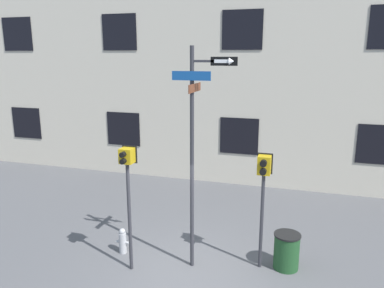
# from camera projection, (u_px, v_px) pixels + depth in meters

# --- Properties ---
(ground_plane) EXTENTS (60.00, 60.00, 0.00)m
(ground_plane) POSITION_uv_depth(u_px,v_px,m) (188.00, 275.00, 8.49)
(ground_plane) COLOR #515154
(building_facade) EXTENTS (24.00, 0.63, 11.48)m
(building_facade) POSITION_uv_depth(u_px,v_px,m) (244.00, 30.00, 13.43)
(building_facade) COLOR beige
(building_facade) RESTS_ON ground_plane
(street_sign_pole) EXTENTS (1.39, 0.85, 5.07)m
(street_sign_pole) POSITION_uv_depth(u_px,v_px,m) (195.00, 143.00, 8.19)
(street_sign_pole) COLOR #2D2D33
(street_sign_pole) RESTS_ON ground_plane
(pedestrian_signal_left) EXTENTS (0.35, 0.40, 2.93)m
(pedestrian_signal_left) POSITION_uv_depth(u_px,v_px,m) (128.00, 178.00, 8.24)
(pedestrian_signal_left) COLOR #2D2D33
(pedestrian_signal_left) RESTS_ON ground_plane
(pedestrian_signal_right) EXTENTS (0.35, 0.40, 2.74)m
(pedestrian_signal_right) POSITION_uv_depth(u_px,v_px,m) (263.00, 181.00, 8.34)
(pedestrian_signal_right) COLOR #2D2D33
(pedestrian_signal_right) RESTS_ON ground_plane
(fire_hydrant) EXTENTS (0.34, 0.18, 0.66)m
(fire_hydrant) POSITION_uv_depth(u_px,v_px,m) (123.00, 241.00, 9.39)
(fire_hydrant) COLOR #A5A5A8
(fire_hydrant) RESTS_ON ground_plane
(trash_bin) EXTENTS (0.62, 0.62, 0.86)m
(trash_bin) POSITION_uv_depth(u_px,v_px,m) (286.00, 251.00, 8.70)
(trash_bin) COLOR #1E4723
(trash_bin) RESTS_ON ground_plane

